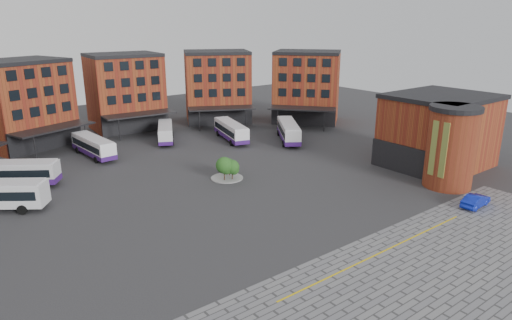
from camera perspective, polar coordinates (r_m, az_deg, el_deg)
ground at (r=52.55m, az=1.93°, el=-6.23°), size 160.00×160.00×0.00m
paving_zone at (r=41.73m, az=24.54°, el=-14.61°), size 50.00×22.00×0.02m
yellow_line at (r=45.23m, az=15.53°, el=-10.99°), size 26.00×0.15×0.02m
main_building at (r=80.84m, az=-18.42°, el=6.64°), size 94.14×42.48×14.60m
east_building at (r=70.29m, az=22.06°, el=3.14°), size 17.40×15.40×10.60m
tree_island at (r=61.59m, az=-3.52°, el=-0.91°), size 4.40×4.40×3.32m
bus_b at (r=66.92m, az=-28.36°, el=-1.47°), size 11.42×9.03×3.37m
bus_c at (r=76.27m, az=-19.66°, el=1.65°), size 3.46×11.36×3.15m
bus_d at (r=82.77m, az=-11.25°, el=3.44°), size 6.89×10.47×2.96m
bus_e at (r=81.79m, az=-3.14°, el=3.70°), size 5.51×11.76×3.23m
bus_f at (r=81.31m, az=4.08°, el=3.65°), size 8.94×11.48×3.37m
blue_car at (r=58.93m, az=25.76°, el=-4.57°), size 4.68×1.90×1.51m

